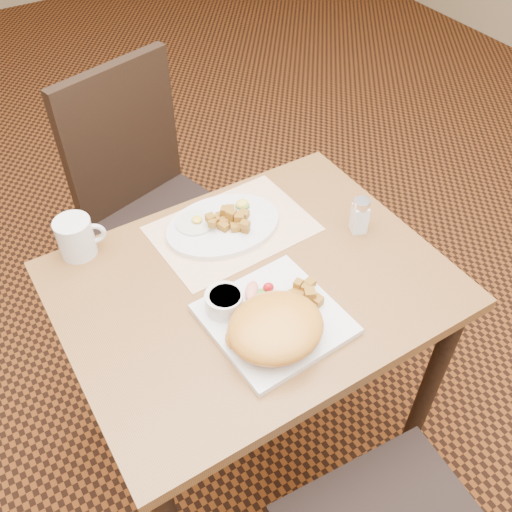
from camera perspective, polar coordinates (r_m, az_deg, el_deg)
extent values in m
plane|color=black|center=(1.98, -0.20, -17.25)|extent=(8.00, 8.00, 0.00)
cube|color=brown|center=(1.38, -0.28, -2.99)|extent=(0.90, 0.70, 0.03)
cylinder|color=black|center=(1.72, 16.97, -12.32)|extent=(0.05, 0.05, 0.71)
cylinder|color=black|center=(1.77, -16.80, -9.90)|extent=(0.05, 0.05, 0.71)
cylinder|color=black|center=(1.98, 5.08, -0.17)|extent=(0.05, 0.05, 0.71)
cylinder|color=black|center=(1.72, 13.84, -21.52)|extent=(0.04, 0.04, 0.42)
cube|color=black|center=(1.96, -8.53, 2.71)|extent=(0.52, 0.52, 0.05)
cylinder|color=black|center=(2.31, -7.45, 2.63)|extent=(0.04, 0.04, 0.42)
cylinder|color=black|center=(2.11, -0.98, -1.86)|extent=(0.04, 0.04, 0.42)
cylinder|color=black|center=(2.17, -14.55, -2.13)|extent=(0.04, 0.04, 0.42)
cylinder|color=black|center=(1.96, -8.33, -7.46)|extent=(0.04, 0.04, 0.42)
cube|color=black|center=(1.93, -13.33, 11.35)|extent=(0.42, 0.15, 0.50)
cube|color=white|center=(1.49, -2.36, 2.74)|extent=(0.41, 0.30, 0.00)
cube|color=silver|center=(1.28, 1.83, -6.33)|extent=(0.30, 0.30, 0.02)
ellipsoid|color=orange|center=(1.21, 1.99, -7.11)|extent=(0.21, 0.19, 0.08)
ellipsoid|color=orange|center=(1.22, 3.47, -7.94)|extent=(0.08, 0.08, 0.03)
ellipsoid|color=orange|center=(1.22, -1.20, -8.04)|extent=(0.08, 0.08, 0.03)
cylinder|color=silver|center=(1.27, -3.22, -4.59)|extent=(0.09, 0.09, 0.05)
cylinder|color=beige|center=(1.25, -3.12, -4.04)|extent=(0.07, 0.07, 0.01)
ellipsoid|color=#387223|center=(1.31, 0.33, -3.82)|extent=(0.04, 0.03, 0.01)
ellipsoid|color=red|center=(1.31, 1.24, -3.17)|extent=(0.03, 0.03, 0.03)
ellipsoid|color=#F28C72|center=(1.31, -0.43, -3.48)|extent=(0.06, 0.06, 0.02)
cylinder|color=white|center=(1.49, -6.14, 3.34)|extent=(0.10, 0.10, 0.01)
ellipsoid|color=yellow|center=(1.48, -5.93, 3.66)|extent=(0.03, 0.03, 0.01)
ellipsoid|color=#387223|center=(1.53, -1.37, 5.07)|extent=(0.05, 0.05, 0.01)
ellipsoid|color=yellow|center=(1.53, -1.39, 5.26)|extent=(0.04, 0.03, 0.02)
cube|color=white|center=(1.49, 10.29, 3.71)|extent=(0.05, 0.05, 0.08)
cylinder|color=silver|center=(1.46, 10.54, 5.18)|extent=(0.05, 0.05, 0.02)
cylinder|color=silver|center=(1.46, -17.60, 1.79)|extent=(0.09, 0.09, 0.10)
torus|color=silver|center=(1.46, -15.89, 2.17)|extent=(0.06, 0.03, 0.06)
cube|color=#A86E1B|center=(1.32, 5.46, -3.35)|extent=(0.03, 0.03, 0.02)
cube|color=#A86E1B|center=(1.30, 4.39, -4.19)|extent=(0.02, 0.02, 0.02)
cube|color=#A86E1B|center=(1.28, 2.90, -4.16)|extent=(0.02, 0.02, 0.02)
cube|color=#A86E1B|center=(1.30, 3.82, -3.95)|extent=(0.02, 0.03, 0.02)
cube|color=#A86E1B|center=(1.29, 5.98, -4.63)|extent=(0.02, 0.02, 0.02)
cube|color=#A86E1B|center=(1.30, 3.65, -4.11)|extent=(0.03, 0.03, 0.02)
cube|color=#A86E1B|center=(1.30, 3.83, -4.13)|extent=(0.03, 0.03, 0.02)
cube|color=#A86E1B|center=(1.30, 4.46, -4.06)|extent=(0.02, 0.02, 0.02)
cube|color=#A86E1B|center=(1.30, 4.46, -3.85)|extent=(0.03, 0.03, 0.02)
cube|color=#A86E1B|center=(1.30, 3.64, -3.95)|extent=(0.02, 0.02, 0.02)
cube|color=#A86E1B|center=(1.29, 6.10, -4.48)|extent=(0.03, 0.03, 0.02)
cube|color=#A86E1B|center=(1.30, 5.02, -3.20)|extent=(0.03, 0.03, 0.02)
cube|color=#A86E1B|center=(1.30, 5.17, -3.20)|extent=(0.02, 0.02, 0.02)
cube|color=#A86E1B|center=(1.31, 5.40, -2.71)|extent=(0.03, 0.03, 0.02)
cube|color=#A86E1B|center=(1.27, 5.08, -5.67)|extent=(0.03, 0.03, 0.02)
cube|color=#A86E1B|center=(1.31, 4.57, -3.86)|extent=(0.03, 0.03, 0.02)
cube|color=#A86E1B|center=(1.30, 5.89, -4.14)|extent=(0.02, 0.02, 0.02)
cube|color=#A86E1B|center=(1.28, 3.89, -5.40)|extent=(0.03, 0.03, 0.02)
cube|color=#A86E1B|center=(1.28, 5.40, -3.76)|extent=(0.03, 0.03, 0.02)
cube|color=#A86E1B|center=(1.30, 4.23, -2.84)|extent=(0.03, 0.02, 0.02)
cube|color=#A86E1B|center=(1.50, -3.01, 4.35)|extent=(0.03, 0.03, 0.02)
cube|color=#A86E1B|center=(1.47, -1.85, 3.37)|extent=(0.02, 0.02, 0.01)
cube|color=#A86E1B|center=(1.46, -3.20, 2.91)|extent=(0.02, 0.03, 0.02)
cube|color=#A86E1B|center=(1.51, -2.61, 4.62)|extent=(0.03, 0.03, 0.02)
cube|color=#A86E1B|center=(1.46, -1.52, 3.02)|extent=(0.02, 0.03, 0.02)
cube|color=#A86E1B|center=(1.47, -2.28, 3.30)|extent=(0.03, 0.03, 0.02)
cube|color=#A86E1B|center=(1.49, -3.68, 4.02)|extent=(0.02, 0.02, 0.02)
cube|color=#A86E1B|center=(1.47, -3.33, 3.09)|extent=(0.03, 0.03, 0.02)
cube|color=#A86E1B|center=(1.47, -3.25, 3.43)|extent=(0.02, 0.02, 0.02)
cube|color=#A86E1B|center=(1.48, -4.07, 3.55)|extent=(0.02, 0.03, 0.02)
cube|color=#A86E1B|center=(1.46, -2.10, 2.87)|extent=(0.03, 0.03, 0.02)
cube|color=#A86E1B|center=(1.44, -1.11, 3.15)|extent=(0.03, 0.03, 0.02)
cube|color=#A86E1B|center=(1.49, -3.12, 3.83)|extent=(0.02, 0.02, 0.02)
cube|color=#A86E1B|center=(1.46, -1.70, 3.86)|extent=(0.03, 0.03, 0.02)
cube|color=#A86E1B|center=(1.45, -4.37, 3.27)|extent=(0.02, 0.02, 0.02)
cube|color=#A86E1B|center=(1.48, -3.12, 4.53)|extent=(0.03, 0.03, 0.02)
cube|color=#A86E1B|center=(1.46, -4.57, 3.78)|extent=(0.02, 0.02, 0.02)
cube|color=#A86E1B|center=(1.45, -1.03, 2.72)|extent=(0.03, 0.03, 0.02)
cube|color=#A86E1B|center=(1.49, -1.20, 4.17)|extent=(0.03, 0.03, 0.02)
cube|color=#A86E1B|center=(1.50, -1.32, 4.26)|extent=(0.03, 0.02, 0.02)
cube|color=#A86E1B|center=(1.47, -2.50, 4.17)|extent=(0.03, 0.03, 0.02)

